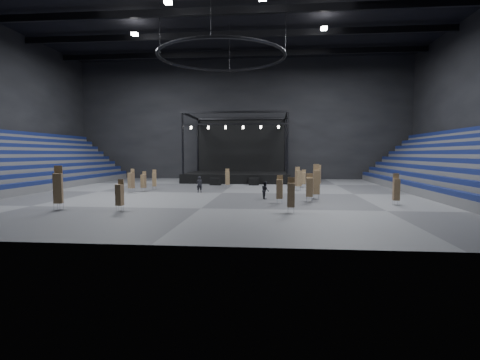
# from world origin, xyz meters

# --- Properties ---
(floor) EXTENTS (50.00, 50.00, 0.00)m
(floor) POSITION_xyz_m (0.00, 0.00, 0.00)
(floor) COLOR #505053
(floor) RESTS_ON ground
(ceiling) EXTENTS (50.00, 42.00, 0.20)m
(ceiling) POSITION_xyz_m (0.00, 0.00, 18.00)
(ceiling) COLOR black
(ceiling) RESTS_ON wall_back
(wall_back) EXTENTS (50.00, 0.20, 18.00)m
(wall_back) POSITION_xyz_m (0.00, 21.00, 9.00)
(wall_back) COLOR black
(wall_back) RESTS_ON ground
(wall_front) EXTENTS (50.00, 0.20, 18.00)m
(wall_front) POSITION_xyz_m (0.00, -21.00, 9.00)
(wall_front) COLOR black
(wall_front) RESTS_ON ground
(bleachers_left) EXTENTS (7.20, 40.00, 6.40)m
(bleachers_left) POSITION_xyz_m (-22.94, 0.00, 1.73)
(bleachers_left) COLOR #4E4E51
(bleachers_left) RESTS_ON floor
(bleachers_right) EXTENTS (7.20, 40.00, 6.40)m
(bleachers_right) POSITION_xyz_m (22.94, 0.00, 1.73)
(bleachers_right) COLOR #4E4E51
(bleachers_right) RESTS_ON floor
(stage) EXTENTS (14.00, 10.00, 9.20)m
(stage) POSITION_xyz_m (0.00, 16.24, 1.45)
(stage) COLOR black
(stage) RESTS_ON floor
(truss_ring) EXTENTS (12.30, 12.30, 5.15)m
(truss_ring) POSITION_xyz_m (-0.00, 0.00, 13.00)
(truss_ring) COLOR black
(truss_ring) RESTS_ON ceiling
(roof_girders) EXTENTS (49.00, 30.35, 0.70)m
(roof_girders) POSITION_xyz_m (0.00, -0.00, 17.20)
(roof_girders) COLOR black
(roof_girders) RESTS_ON ceiling
(floodlights) EXTENTS (28.60, 16.60, 0.25)m
(floodlights) POSITION_xyz_m (0.00, -4.00, 16.60)
(floodlights) COLOR white
(floodlights) RESTS_ON roof_girders
(flight_case_left) EXTENTS (1.41, 0.96, 0.86)m
(flight_case_left) POSITION_xyz_m (-2.09, 8.77, 0.43)
(flight_case_left) COLOR black
(flight_case_left) RESTS_ON floor
(flight_case_mid) EXTENTS (1.24, 0.69, 0.80)m
(flight_case_mid) POSITION_xyz_m (2.55, 8.99, 0.40)
(flight_case_mid) COLOR black
(flight_case_mid) RESTS_ON floor
(flight_case_right) EXTENTS (1.34, 0.74, 0.87)m
(flight_case_right) POSITION_xyz_m (2.50, 10.11, 0.43)
(flight_case_right) COLOR black
(flight_case_right) RESTS_ON floor
(chair_stack_0) EXTENTS (0.49, 0.49, 2.29)m
(chair_stack_0) POSITION_xyz_m (6.14, -11.99, 1.20)
(chair_stack_0) COLOR silver
(chair_stack_0) RESTS_ON floor
(chair_stack_1) EXTENTS (0.69, 0.69, 2.99)m
(chair_stack_1) POSITION_xyz_m (-9.48, -11.99, 1.52)
(chair_stack_1) COLOR silver
(chair_stack_1) RESTS_ON floor
(chair_stack_2) EXTENTS (0.50, 0.50, 2.18)m
(chair_stack_2) POSITION_xyz_m (5.47, -7.45, 1.15)
(chair_stack_2) COLOR silver
(chair_stack_2) RESTS_ON floor
(chair_stack_3) EXTENTS (0.54, 0.54, 2.15)m
(chair_stack_3) POSITION_xyz_m (-0.13, 5.07, 1.13)
(chair_stack_3) COLOR silver
(chair_stack_3) RESTS_ON floor
(chair_stack_4) EXTENTS (0.52, 0.52, 2.01)m
(chair_stack_4) POSITION_xyz_m (-8.13, 0.73, 1.06)
(chair_stack_4) COLOR silver
(chair_stack_4) RESTS_ON floor
(chair_stack_5) EXTENTS (0.71, 0.71, 2.45)m
(chair_stack_5) POSITION_xyz_m (7.51, 2.98, 1.30)
(chair_stack_5) COLOR silver
(chair_stack_5) RESTS_ON floor
(chair_stack_6) EXTENTS (0.64, 0.64, 2.31)m
(chair_stack_6) POSITION_xyz_m (-8.98, -0.36, 1.21)
(chair_stack_6) COLOR silver
(chair_stack_6) RESTS_ON floor
(chair_stack_7) EXTENTS (0.56, 0.56, 2.26)m
(chair_stack_7) POSITION_xyz_m (7.81, -6.31, 1.21)
(chair_stack_7) COLOR silver
(chair_stack_7) RESTS_ON floor
(chair_stack_8) EXTENTS (0.45, 0.45, 2.35)m
(chair_stack_8) POSITION_xyz_m (14.00, -7.55, 1.20)
(chair_stack_8) COLOR silver
(chair_stack_8) RESTS_ON floor
(chair_stack_9) EXTENTS (0.49, 0.49, 2.12)m
(chair_stack_9) POSITION_xyz_m (-7.62, 2.59, 1.10)
(chair_stack_9) COLOR silver
(chair_stack_9) RESTS_ON floor
(chair_stack_10) EXTENTS (0.53, 0.53, 2.02)m
(chair_stack_10) POSITION_xyz_m (8.31, 6.43, 1.08)
(chair_stack_10) COLOR silver
(chair_stack_10) RESTS_ON floor
(chair_stack_11) EXTENTS (0.62, 0.62, 2.54)m
(chair_stack_11) POSITION_xyz_m (10.02, 7.10, 1.31)
(chair_stack_11) COLOR silver
(chair_stack_11) RESTS_ON floor
(chair_stack_12) EXTENTS (0.53, 0.53, 2.93)m
(chair_stack_12) POSITION_xyz_m (8.55, -4.34, 1.49)
(chair_stack_12) COLOR silver
(chair_stack_12) RESTS_ON floor
(chair_stack_13) EXTENTS (0.49, 0.49, 2.10)m
(chair_stack_13) POSITION_xyz_m (-5.18, -11.99, 1.09)
(chair_stack_13) COLOR silver
(chair_stack_13) RESTS_ON floor
(man_center) EXTENTS (0.68, 0.56, 1.60)m
(man_center) POSITION_xyz_m (-2.26, 0.04, 0.80)
(man_center) COLOR black
(man_center) RESTS_ON floor
(crew_member) EXTENTS (0.73, 0.85, 1.49)m
(crew_member) POSITION_xyz_m (4.30, -4.62, 0.75)
(crew_member) COLOR black
(crew_member) RESTS_ON floor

